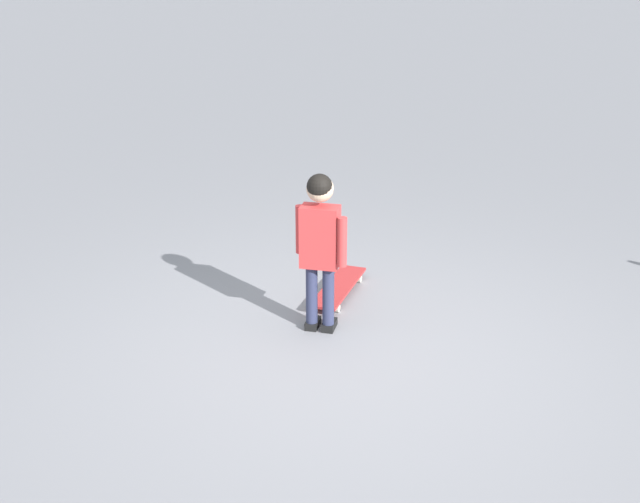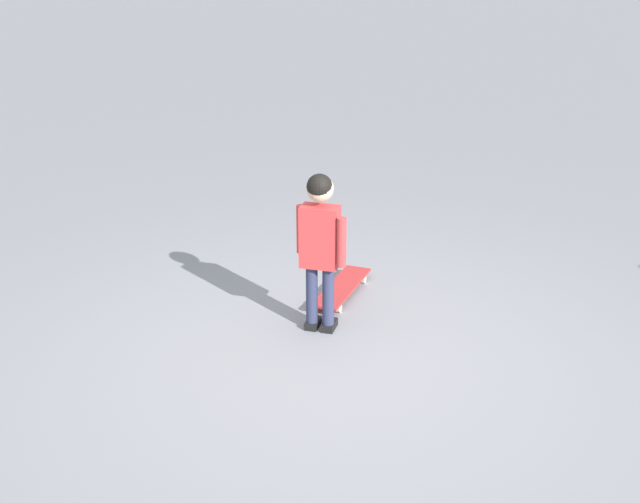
% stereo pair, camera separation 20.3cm
% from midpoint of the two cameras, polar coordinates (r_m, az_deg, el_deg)
% --- Properties ---
extents(ground_plane, '(50.00, 50.00, 0.00)m').
position_cam_midpoint_polar(ground_plane, '(5.17, 2.45, -7.57)').
color(ground_plane, gray).
extents(child_person, '(0.25, 0.41, 1.06)m').
position_cam_midpoint_polar(child_person, '(5.31, 1.10, 1.06)').
color(child_person, '#2D3351').
rests_on(child_person, ground).
extents(skateboard, '(0.77, 0.46, 0.07)m').
position_cam_midpoint_polar(skateboard, '(6.04, 2.43, -2.46)').
color(skateboard, '#B22D2D').
rests_on(skateboard, ground).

